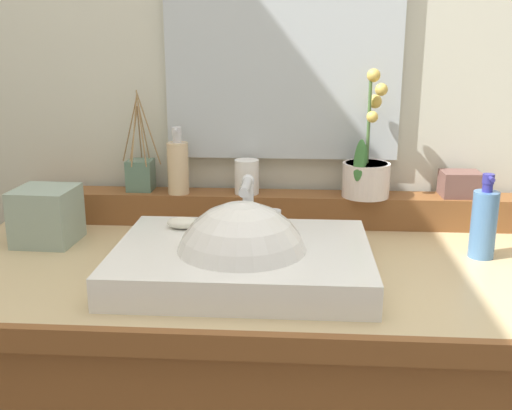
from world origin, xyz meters
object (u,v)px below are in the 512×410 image
(sink_basin, at_px, (242,265))
(soap_dispenser, at_px, (178,166))
(potted_plant, at_px, (367,171))
(tumbler_cup, at_px, (247,177))
(reed_diffuser, at_px, (141,173))
(trinket_box, at_px, (460,184))
(soap_bar, at_px, (183,223))
(lotion_bottle, at_px, (484,223))
(tissue_box, at_px, (47,216))

(sink_basin, height_order, soap_dispenser, soap_dispenser)
(sink_basin, distance_m, soap_dispenser, 0.41)
(potted_plant, distance_m, soap_dispenser, 0.46)
(sink_basin, distance_m, tumbler_cup, 0.37)
(reed_diffuser, distance_m, trinket_box, 0.79)
(sink_basin, relative_size, soap_bar, 7.09)
(soap_dispenser, xyz_separation_m, trinket_box, (0.69, 0.02, -0.04))
(soap_dispenser, distance_m, tumbler_cup, 0.17)
(sink_basin, xyz_separation_m, tumbler_cup, (-0.02, 0.36, 0.09))
(soap_dispenser, bearing_deg, lotion_bottle, -15.71)
(soap_dispenser, bearing_deg, reed_diffuser, 165.08)
(soap_dispenser, relative_size, reed_diffuser, 0.66)
(soap_bar, relative_size, potted_plant, 0.23)
(potted_plant, height_order, tissue_box, potted_plant)
(lotion_bottle, height_order, tissue_box, lotion_bottle)
(lotion_bottle, bearing_deg, reed_diffuser, 164.39)
(sink_basin, distance_m, soap_bar, 0.18)
(soap_dispenser, bearing_deg, soap_bar, -76.95)
(tumbler_cup, bearing_deg, sink_basin, -86.64)
(sink_basin, height_order, lotion_bottle, lotion_bottle)
(sink_basin, xyz_separation_m, soap_bar, (-0.14, 0.11, 0.05))
(sink_basin, xyz_separation_m, tissue_box, (-0.46, 0.18, 0.04))
(soap_bar, relative_size, soap_dispenser, 0.42)
(potted_plant, bearing_deg, soap_bar, -150.03)
(soap_dispenser, bearing_deg, tumbler_cup, 3.48)
(soap_dispenser, height_order, reed_diffuser, reed_diffuser)
(reed_diffuser, relative_size, tissue_box, 1.94)
(soap_bar, height_order, potted_plant, potted_plant)
(trinket_box, xyz_separation_m, tissue_box, (-0.97, -0.18, -0.05))
(sink_basin, xyz_separation_m, soap_dispenser, (-0.19, 0.35, 0.12))
(soap_bar, xyz_separation_m, tissue_box, (-0.33, 0.07, -0.01))
(reed_diffuser, xyz_separation_m, lotion_bottle, (0.79, -0.22, -0.04))
(sink_basin, xyz_separation_m, potted_plant, (0.27, 0.35, 0.12))
(lotion_bottle, bearing_deg, potted_plant, 139.30)
(soap_bar, distance_m, tissue_box, 0.34)
(trinket_box, height_order, lotion_bottle, lotion_bottle)
(reed_diffuser, height_order, trinket_box, reed_diffuser)
(sink_basin, height_order, reed_diffuser, reed_diffuser)
(soap_bar, xyz_separation_m, potted_plant, (0.41, 0.24, 0.07))
(tumbler_cup, bearing_deg, potted_plant, -1.56)
(tumbler_cup, bearing_deg, soap_dispenser, -176.52)
(soap_dispenser, relative_size, trinket_box, 1.79)
(tumbler_cup, distance_m, reed_diffuser, 0.27)
(potted_plant, bearing_deg, sink_basin, -127.90)
(tissue_box, bearing_deg, tumbler_cup, 21.38)
(potted_plant, xyz_separation_m, lotion_bottle, (0.23, -0.20, -0.07))
(tumbler_cup, xyz_separation_m, tissue_box, (-0.44, -0.17, -0.06))
(sink_basin, relative_size, soap_dispenser, 2.99)
(soap_dispenser, bearing_deg, potted_plant, 0.29)
(soap_bar, distance_m, soap_dispenser, 0.25)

